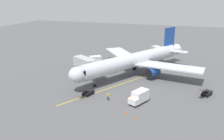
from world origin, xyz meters
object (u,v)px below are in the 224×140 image
object	(u,v)px
safety_cone_nose_right	(127,112)
belt_loader_starboard_side	(88,92)
safety_cone_wing_starboard	(129,96)
ground_crew_marshaller	(108,96)
safety_cone_nose_left	(135,117)
safety_cone_wing_port	(122,101)
airplane	(135,60)
box_truck_rear_apron	(139,97)
box_truck_near_nose	(94,60)
jet_bridge	(89,65)
belt_loader_portside	(207,93)

from	to	relation	value
safety_cone_nose_right	belt_loader_starboard_side	bearing A→B (deg)	-27.00
belt_loader_starboard_side	safety_cone_wing_starboard	xyz separation A→B (m)	(-8.81, -1.66, -0.44)
ground_crew_marshaller	safety_cone_nose_left	size ratio (longest dim) A/B	3.11
safety_cone_nose_left	safety_cone_wing_port	xyz separation A→B (m)	(4.19, -5.39, 0.00)
airplane	box_truck_rear_apron	bearing A→B (deg)	106.49
box_truck_near_nose	safety_cone_nose_left	size ratio (longest dim) A/B	8.72
jet_bridge	safety_cone_wing_port	size ratio (longest dim) A/B	19.70
safety_cone_wing_port	safety_cone_wing_starboard	size ratio (longest dim) A/B	1.00
jet_bridge	belt_loader_portside	distance (m)	28.58
jet_bridge	safety_cone_wing_port	distance (m)	16.38
safety_cone_wing_port	belt_loader_portside	bearing A→B (deg)	-151.05
jet_bridge	box_truck_near_nose	world-z (taller)	jet_bridge
airplane	safety_cone_wing_port	bearing A→B (deg)	95.33
safety_cone_wing_starboard	belt_loader_starboard_side	bearing A→B (deg)	10.66
ground_crew_marshaller	safety_cone_nose_right	distance (m)	6.82
belt_loader_starboard_side	box_truck_rear_apron	bearing A→B (deg)	178.94
box_truck_near_nose	box_truck_rear_apron	size ratio (longest dim) A/B	0.96
safety_cone_wing_starboard	airplane	bearing A→B (deg)	-80.72
box_truck_rear_apron	ground_crew_marshaller	bearing A→B (deg)	6.32
belt_loader_starboard_side	safety_cone_wing_port	distance (m)	8.06
jet_bridge	safety_cone_wing_starboard	bearing A→B (deg)	147.65
belt_loader_portside	box_truck_rear_apron	size ratio (longest dim) A/B	0.93
belt_loader_starboard_side	safety_cone_nose_right	bearing A→B (deg)	153.00
airplane	box_truck_near_nose	xyz separation A→B (m)	(14.27, -5.11, -2.62)
box_truck_rear_apron	safety_cone_nose_left	size ratio (longest dim) A/B	9.08
airplane	safety_cone_wing_starboard	distance (m)	15.87
box_truck_near_nose	jet_bridge	bearing A→B (deg)	108.21
airplane	box_truck_near_nose	size ratio (longest dim) A/B	7.65
airplane	jet_bridge	world-z (taller)	airplane
belt_loader_portside	ground_crew_marshaller	bearing A→B (deg)	24.91
safety_cone_nose_right	safety_cone_wing_starboard	bearing A→B (deg)	-78.13
belt_loader_starboard_side	safety_cone_nose_left	xyz separation A→B (m)	(-12.17, 6.38, -0.44)
ground_crew_marshaller	safety_cone_wing_starboard	xyz separation A→B (m)	(-3.80, -2.57, -0.61)
box_truck_rear_apron	belt_loader_portside	bearing A→B (deg)	-147.51
belt_loader_portside	safety_cone_wing_starboard	distance (m)	16.94
belt_loader_portside	belt_loader_starboard_side	distance (m)	25.77
jet_bridge	safety_cone_wing_starboard	distance (m)	15.46
jet_bridge	box_truck_rear_apron	world-z (taller)	jet_bridge
ground_crew_marshaller	safety_cone_wing_starboard	world-z (taller)	ground_crew_marshaller
box_truck_near_nose	safety_cone_wing_port	size ratio (longest dim) A/B	8.72
box_truck_near_nose	belt_loader_portside	world-z (taller)	box_truck_near_nose
belt_loader_portside	safety_cone_nose_right	bearing A→B (deg)	43.21
safety_cone_nose_right	safety_cone_nose_left	bearing A→B (deg)	148.88
safety_cone_nose_right	jet_bridge	bearing A→B (deg)	-46.52
jet_bridge	ground_crew_marshaller	distance (m)	14.17
belt_loader_starboard_side	safety_cone_nose_right	xyz separation A→B (m)	(-10.25, 5.22, -0.44)
belt_loader_portside	safety_cone_nose_left	distance (m)	19.01
ground_crew_marshaller	safety_cone_wing_port	bearing A→B (deg)	178.50
jet_bridge	belt_loader_starboard_side	distance (m)	10.91
safety_cone_wing_starboard	safety_cone_nose_left	bearing A→B (deg)	112.72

